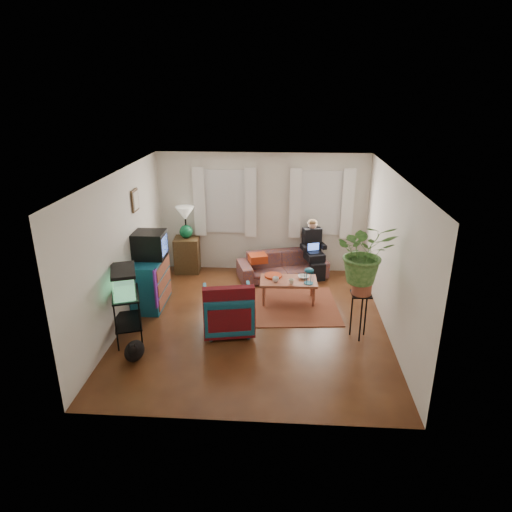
# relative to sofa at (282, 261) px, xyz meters

# --- Properties ---
(floor) EXTENTS (4.50, 5.00, 0.01)m
(floor) POSITION_rel_sofa_xyz_m (-0.46, -2.05, -0.37)
(floor) COLOR #4F2B14
(floor) RESTS_ON ground
(ceiling) EXTENTS (4.50, 5.00, 0.01)m
(ceiling) POSITION_rel_sofa_xyz_m (-0.46, -2.05, 2.23)
(ceiling) COLOR white
(ceiling) RESTS_ON wall_back
(wall_back) EXTENTS (4.50, 0.01, 2.60)m
(wall_back) POSITION_rel_sofa_xyz_m (-0.46, 0.45, 0.93)
(wall_back) COLOR silver
(wall_back) RESTS_ON floor
(wall_front) EXTENTS (4.50, 0.01, 2.60)m
(wall_front) POSITION_rel_sofa_xyz_m (-0.46, -4.55, 0.93)
(wall_front) COLOR silver
(wall_front) RESTS_ON floor
(wall_left) EXTENTS (0.01, 5.00, 2.60)m
(wall_left) POSITION_rel_sofa_xyz_m (-2.71, -2.05, 0.93)
(wall_left) COLOR silver
(wall_left) RESTS_ON floor
(wall_right) EXTENTS (0.01, 5.00, 2.60)m
(wall_right) POSITION_rel_sofa_xyz_m (1.79, -2.05, 0.93)
(wall_right) COLOR silver
(wall_right) RESTS_ON floor
(window_left) EXTENTS (1.08, 0.04, 1.38)m
(window_left) POSITION_rel_sofa_xyz_m (-1.26, 0.43, 1.18)
(window_left) COLOR white
(window_left) RESTS_ON wall_back
(window_right) EXTENTS (1.08, 0.04, 1.38)m
(window_right) POSITION_rel_sofa_xyz_m (0.79, 0.43, 1.18)
(window_right) COLOR white
(window_right) RESTS_ON wall_back
(curtains_left) EXTENTS (1.36, 0.06, 1.50)m
(curtains_left) POSITION_rel_sofa_xyz_m (-1.26, 0.35, 1.18)
(curtains_left) COLOR white
(curtains_left) RESTS_ON wall_back
(curtains_right) EXTENTS (1.36, 0.06, 1.50)m
(curtains_right) POSITION_rel_sofa_xyz_m (0.79, 0.35, 1.18)
(curtains_right) COLOR white
(curtains_right) RESTS_ON wall_back
(picture_frame) EXTENTS (0.04, 0.32, 0.40)m
(picture_frame) POSITION_rel_sofa_xyz_m (-2.67, -1.20, 1.58)
(picture_frame) COLOR #3D2616
(picture_frame) RESTS_ON wall_left
(area_rug) EXTENTS (2.14, 1.78, 0.01)m
(area_rug) POSITION_rel_sofa_xyz_m (0.05, -1.40, -0.36)
(area_rug) COLOR brown
(area_rug) RESTS_ON floor
(sofa) EXTENTS (2.02, 1.27, 0.74)m
(sofa) POSITION_rel_sofa_xyz_m (0.00, 0.00, 0.00)
(sofa) COLOR brown
(sofa) RESTS_ON floor
(seated_person) EXTENTS (0.62, 0.69, 1.12)m
(seated_person) POSITION_rel_sofa_xyz_m (0.65, 0.20, 0.19)
(seated_person) COLOR black
(seated_person) RESTS_ON sofa
(side_table) EXTENTS (0.57, 0.57, 0.77)m
(side_table) POSITION_rel_sofa_xyz_m (-2.11, 0.23, 0.02)
(side_table) COLOR #3F2617
(side_table) RESTS_ON floor
(table_lamp) EXTENTS (0.42, 0.42, 0.71)m
(table_lamp) POSITION_rel_sofa_xyz_m (-2.11, 0.23, 0.74)
(table_lamp) COLOR white
(table_lamp) RESTS_ON side_table
(dresser) EXTENTS (0.52, 1.03, 0.92)m
(dresser) POSITION_rel_sofa_xyz_m (-2.45, -1.47, 0.09)
(dresser) COLOR #125B6C
(dresser) RESTS_ON floor
(crt_tv) EXTENTS (0.57, 0.52, 0.49)m
(crt_tv) POSITION_rel_sofa_xyz_m (-2.43, -1.37, 0.80)
(crt_tv) COLOR black
(crt_tv) RESTS_ON dresser
(aquarium_stand) EXTENTS (0.63, 0.83, 0.82)m
(aquarium_stand) POSITION_rel_sofa_xyz_m (-2.46, -2.72, 0.04)
(aquarium_stand) COLOR black
(aquarium_stand) RESTS_ON floor
(aquarium) EXTENTS (0.57, 0.75, 0.43)m
(aquarium) POSITION_rel_sofa_xyz_m (-2.46, -2.72, 0.67)
(aquarium) COLOR #7FD899
(aquarium) RESTS_ON aquarium_stand
(black_cat) EXTENTS (0.37, 0.49, 0.37)m
(black_cat) POSITION_rel_sofa_xyz_m (-2.19, -3.31, -0.18)
(black_cat) COLOR black
(black_cat) RESTS_ON floor
(armchair) EXTENTS (0.93, 0.89, 0.82)m
(armchair) POSITION_rel_sofa_xyz_m (-0.88, -2.32, 0.04)
(armchair) COLOR #105C63
(armchair) RESTS_ON floor
(serape_throw) EXTENTS (0.85, 0.34, 0.68)m
(serape_throw) POSITION_rel_sofa_xyz_m (-0.82, -2.63, 0.22)
(serape_throw) COLOR #9E0A0A
(serape_throw) RESTS_ON armchair
(coffee_table) EXTENTS (1.08, 0.61, 0.44)m
(coffee_table) POSITION_rel_sofa_xyz_m (0.13, -1.15, -0.15)
(coffee_table) COLOR brown
(coffee_table) RESTS_ON floor
(cup_a) EXTENTS (0.12, 0.12, 0.10)m
(cup_a) POSITION_rel_sofa_xyz_m (-0.11, -1.26, 0.12)
(cup_a) COLOR white
(cup_a) RESTS_ON coffee_table
(cup_b) EXTENTS (0.10, 0.10, 0.09)m
(cup_b) POSITION_rel_sofa_xyz_m (0.18, -1.33, 0.12)
(cup_b) COLOR beige
(cup_b) RESTS_ON coffee_table
(bowl) EXTENTS (0.22, 0.22, 0.05)m
(bowl) POSITION_rel_sofa_xyz_m (0.41, -1.05, 0.10)
(bowl) COLOR white
(bowl) RESTS_ON coffee_table
(snack_tray) EXTENTS (0.34, 0.34, 0.04)m
(snack_tray) POSITION_rel_sofa_xyz_m (-0.17, -1.02, 0.09)
(snack_tray) COLOR #B21414
(snack_tray) RESTS_ON coffee_table
(birdcage) EXTENTS (0.18, 0.18, 0.31)m
(birdcage) POSITION_rel_sofa_xyz_m (0.50, -1.29, 0.23)
(birdcage) COLOR #115B6B
(birdcage) RESTS_ON coffee_table
(plant_stand) EXTENTS (0.35, 0.35, 0.79)m
(plant_stand) POSITION_rel_sofa_xyz_m (1.28, -2.41, 0.03)
(plant_stand) COLOR black
(plant_stand) RESTS_ON floor
(potted_plant) EXTENTS (0.93, 0.82, 1.00)m
(potted_plant) POSITION_rel_sofa_xyz_m (1.28, -2.41, 0.97)
(potted_plant) COLOR #599947
(potted_plant) RESTS_ON plant_stand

